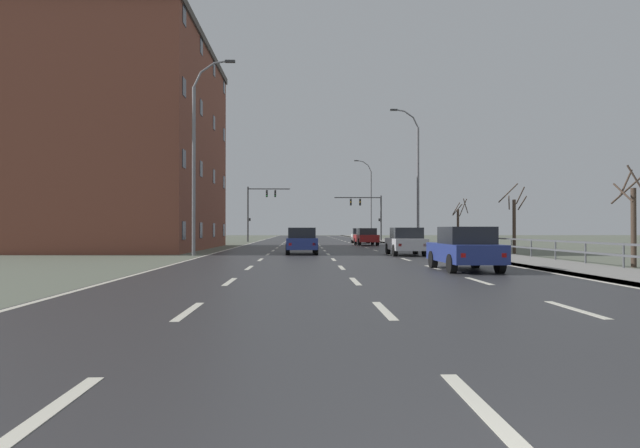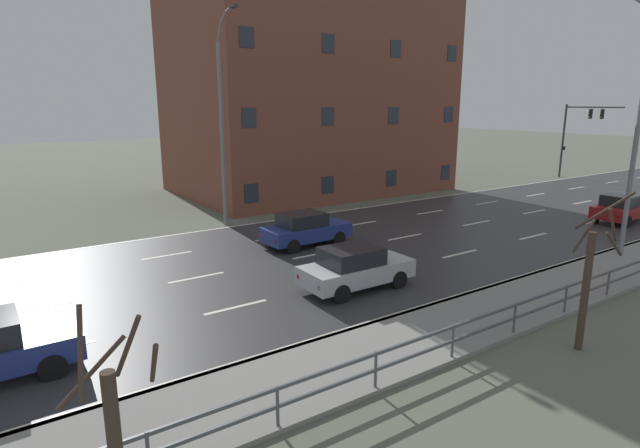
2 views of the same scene
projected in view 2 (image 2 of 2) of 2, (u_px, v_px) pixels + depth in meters
The scene contains 10 objects.
ground_plane at pixel (560, 208), 32.77m from camera, with size 160.00×160.00×0.12m.
guardrail at pixel (277, 399), 10.22m from camera, with size 0.07×30.99×1.00m.
street_lamp_midground at pixel (634, 130), 21.12m from camera, with size 2.30×0.24×10.99m.
street_lamp_left_bank at pixel (223, 124), 26.68m from camera, with size 2.40×0.24×11.04m.
traffic_signal_left at pixel (577, 128), 44.18m from camera, with size 4.98×0.36×6.43m.
car_far_right at pixel (355, 268), 18.11m from camera, with size 1.87×4.12×1.57m.
car_far_left at pixel (622, 208), 28.48m from camera, with size 1.98×4.17×1.57m.
car_near_right at pixel (305, 229), 23.72m from camera, with size 1.90×4.13×1.57m.
brick_building at pixel (308, 86), 37.88m from camera, with size 13.10×19.10×15.41m.
bare_tree_mid at pixel (588, 281), 13.39m from camera, with size 1.39×1.29×4.34m.
Camera 2 is at (17.89, 17.15, 6.50)m, focal length 28.61 mm.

